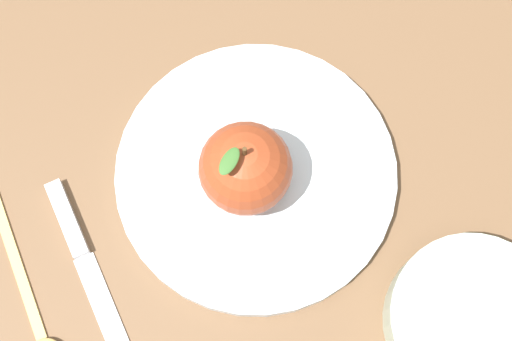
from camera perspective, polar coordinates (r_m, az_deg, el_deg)
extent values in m
plane|color=brown|center=(0.66, -1.46, -2.30)|extent=(2.40, 2.40, 0.00)
cylinder|color=silver|center=(0.66, 0.00, -0.32)|extent=(0.24, 0.24, 0.02)
torus|color=silver|center=(0.66, 0.00, -0.23)|extent=(0.24, 0.24, 0.01)
sphere|color=#9E3D1E|center=(0.61, -0.80, 0.16)|extent=(0.08, 0.08, 0.08)
cylinder|color=#4C3319|center=(0.57, -0.85, 1.42)|extent=(0.00, 0.00, 0.01)
ellipsoid|color=#386628|center=(0.57, -1.66, 0.98)|extent=(0.03, 0.02, 0.00)
cylinder|color=#B2C6B2|center=(0.65, 15.85, -10.80)|extent=(0.14, 0.14, 0.04)
torus|color=#B2C6B2|center=(0.63, 16.23, -10.64)|extent=(0.14, 0.14, 0.01)
cylinder|color=#8E9F8E|center=(0.63, 16.18, -10.66)|extent=(0.11, 0.11, 0.01)
cube|color=silver|center=(0.65, -10.78, -11.59)|extent=(0.05, 0.13, 0.00)
cube|color=silver|center=(0.67, -14.02, -3.56)|extent=(0.03, 0.07, 0.01)
cube|color=#D8B766|center=(0.68, -17.59, -6.71)|extent=(0.04, 0.13, 0.01)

